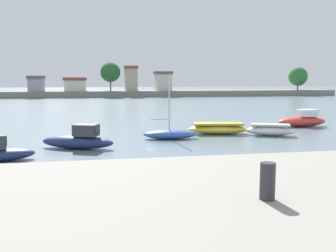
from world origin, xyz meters
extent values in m
plane|color=slate|center=(0.00, 0.00, 0.00)|extent=(400.00, 400.00, 0.00)
cylinder|color=#2D2D33|center=(-2.28, -6.51, 3.06)|extent=(0.24, 0.24, 0.59)
ellipsoid|color=navy|center=(-10.09, 11.08, 0.35)|extent=(3.91, 2.13, 0.71)
cube|color=black|center=(-9.79, 11.15, 1.17)|extent=(0.24, 0.68, 0.54)
ellipsoid|color=navy|center=(-5.97, 14.34, 0.44)|extent=(5.20, 3.26, 0.87)
cube|color=#333338|center=(-5.39, 14.10, 1.26)|extent=(1.82, 1.56, 0.77)
cube|color=black|center=(-4.68, 13.81, 1.33)|extent=(0.43, 0.90, 0.54)
ellipsoid|color=#3856A8|center=(0.96, 17.33, 0.36)|extent=(4.34, 2.05, 0.72)
cylinder|color=silver|center=(0.87, 17.34, 2.84)|extent=(0.10, 0.10, 4.23)
cylinder|color=#B7B7BC|center=(0.21, 17.40, 1.54)|extent=(1.51, 0.22, 0.08)
ellipsoid|color=yellow|center=(5.48, 19.28, 0.39)|extent=(5.34, 2.78, 0.78)
cube|color=#A8952A|center=(5.48, 19.28, 0.86)|extent=(4.29, 2.30, 0.15)
ellipsoid|color=white|center=(9.35, 17.48, 0.40)|extent=(4.15, 2.92, 0.80)
cube|color=#AFAFAF|center=(9.35, 17.48, 0.87)|extent=(3.34, 2.39, 0.15)
ellipsoid|color=#C63833|center=(15.08, 22.51, 0.49)|extent=(4.89, 1.93, 0.99)
cube|color=silver|center=(15.58, 22.51, 1.32)|extent=(1.75, 1.34, 0.67)
cube|color=black|center=(16.45, 22.52, 1.39)|extent=(0.09, 1.19, 0.47)
sphere|color=white|center=(-5.02, 2.26, 0.22)|extent=(0.43, 0.43, 0.43)
sphere|color=orange|center=(-9.06, 7.24, 0.18)|extent=(0.35, 0.35, 0.35)
cube|color=gray|center=(0.00, 88.45, 0.77)|extent=(119.84, 9.69, 1.54)
cube|color=#99939E|center=(-18.07, 87.11, 3.06)|extent=(3.50, 4.40, 3.05)
cube|color=#565156|center=(-18.07, 87.11, 4.94)|extent=(3.85, 4.84, 0.70)
cube|color=beige|center=(-8.95, 88.32, 2.85)|extent=(5.15, 4.32, 2.63)
cube|color=brown|center=(-8.95, 88.32, 4.52)|extent=(5.67, 4.75, 0.70)
cube|color=#B2A38E|center=(4.95, 88.08, 4.33)|extent=(3.01, 3.58, 5.58)
cube|color=brown|center=(4.95, 88.08, 7.47)|extent=(3.32, 3.94, 0.70)
cube|color=beige|center=(13.32, 88.42, 3.65)|extent=(3.99, 4.25, 4.22)
cube|color=#565156|center=(13.32, 88.42, 6.11)|extent=(4.39, 4.67, 0.70)
cylinder|color=brown|center=(50.71, 87.04, 2.33)|extent=(0.36, 0.36, 1.59)
sphere|color=#2D6B33|center=(50.71, 87.04, 5.18)|extent=(5.13, 5.13, 5.13)
cylinder|color=brown|center=(-0.26, 87.41, 2.86)|extent=(0.36, 0.36, 2.65)
sphere|color=#235B2D|center=(-0.26, 87.41, 6.17)|extent=(4.95, 4.95, 4.95)
camera|label=1|loc=(-4.95, -12.07, 4.67)|focal=41.79mm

